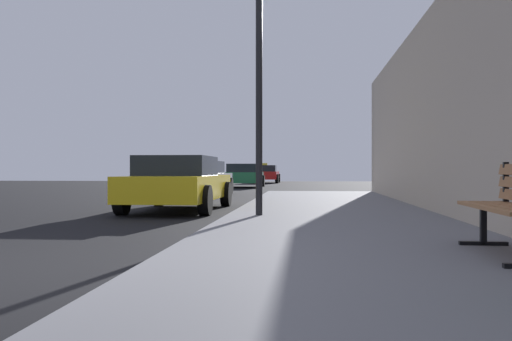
% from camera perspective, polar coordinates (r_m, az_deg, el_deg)
% --- Properties ---
extents(sidewalk, '(4.00, 32.00, 0.15)m').
position_cam_1_polar(sidewalk, '(4.53, 12.73, -11.16)').
color(sidewalk, slate).
rests_on(sidewalk, ground_plane).
extents(street_lamp, '(0.36, 0.36, 4.55)m').
position_cam_1_polar(street_lamp, '(9.84, 0.32, 13.51)').
color(street_lamp, black).
rests_on(street_lamp, sidewalk).
extents(car_yellow, '(2.00, 4.53, 1.27)m').
position_cam_1_polar(car_yellow, '(12.80, -8.15, -1.30)').
color(car_yellow, yellow).
rests_on(car_yellow, ground_plane).
extents(car_silver, '(2.01, 4.35, 1.27)m').
position_cam_1_polar(car_silver, '(20.16, -5.90, -0.79)').
color(car_silver, '#B7B7BF').
rests_on(car_silver, ground_plane).
extents(car_green, '(2.04, 4.11, 1.27)m').
position_cam_1_polar(car_green, '(29.20, -1.30, -0.52)').
color(car_green, '#196638').
rests_on(car_green, ground_plane).
extents(car_red, '(2.06, 4.13, 1.43)m').
position_cam_1_polar(car_red, '(39.01, 0.96, -0.36)').
color(car_red, red).
rests_on(car_red, ground_plane).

